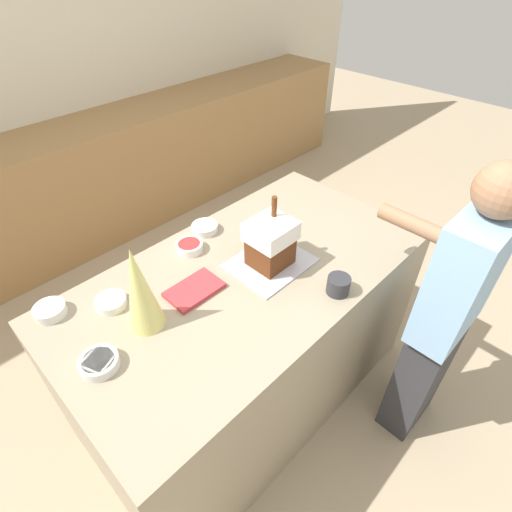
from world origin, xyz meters
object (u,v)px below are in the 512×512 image
Objects in this scene: mug at (338,285)px; person at (444,318)px; candy_bowl_near_tray_left at (189,246)px; candy_bowl_far_right at (99,362)px; cookbook at (194,290)px; baking_tray at (270,263)px; decorative_tree at (139,289)px; gingerbread_house at (271,242)px; candy_bowl_near_tray_right at (205,228)px; candy_bowl_center_rear at (111,302)px; candy_bowl_beside_tree at (50,310)px.

mug is 0.51m from person.
candy_bowl_near_tray_left is 0.70m from candy_bowl_far_right.
cookbook is at bearing -124.18° from candy_bowl_near_tray_left.
decorative_tree is at bearing 170.42° from baking_tray.
candy_bowl_far_right is at bearing -167.95° from decorative_tree.
baking_tray is 0.63m from decorative_tree.
gingerbread_house reaches higher than baking_tray.
candy_bowl_near_tray_right is 0.44m from cookbook.
baking_tray is at bearing 101.82° from mug.
mug is at bearing -22.94° from candy_bowl_far_right.
candy_bowl_center_rear is (-0.65, 0.29, -0.11)m from gingerbread_house.
gingerbread_house is 2.54× the size of candy_bowl_beside_tree.
candy_bowl_center_rear is 0.95× the size of candy_bowl_near_tray_right.
candy_bowl_center_rear is at bearing 52.48° from candy_bowl_far_right.
decorative_tree is 0.30m from cookbook.
gingerbread_house is 0.95m from candy_bowl_beside_tree.
candy_bowl_near_tray_right is at bearing 11.67° from candy_bowl_center_rear.
decorative_tree is at bearing -148.60° from candy_bowl_near_tray_left.
baking_tray is 0.34m from mug.
baking_tray is at bearing -60.21° from candy_bowl_near_tray_left.
mug is at bearing -81.18° from candy_bowl_near_tray_right.
person is (0.38, -0.70, -0.13)m from baking_tray.
candy_bowl_beside_tree is 0.65m from candy_bowl_near_tray_left.
candy_bowl_near_tray_left is at bearing 7.25° from candy_bowl_center_rear.
mug is (0.07, -0.33, -0.09)m from gingerbread_house.
candy_bowl_beside_tree is (-0.25, 0.32, -0.16)m from decorative_tree.
candy_bowl_far_right is 1.43m from person.
candy_bowl_beside_tree is 0.80m from candy_bowl_near_tray_right.
candy_bowl_near_tray_right is (-0.05, 0.41, -0.11)m from gingerbread_house.
mug is at bearing -40.67° from candy_bowl_center_rear.
candy_bowl_center_rear is at bearing 136.09° from person.
mug is (0.07, -0.33, 0.04)m from baking_tray.
mug is (0.67, -0.43, -0.15)m from decorative_tree.
person is at bearing -50.26° from mug.
mug reaches higher than candy_bowl_beside_tree.
candy_bowl_near_tray_left is 0.29m from cookbook.
gingerbread_house is 0.41m from candy_bowl_near_tray_left.
baking_tray is at bearing -9.58° from decorative_tree.
mug is (0.27, -0.68, 0.02)m from candy_bowl_near_tray_left.
person is (0.31, -0.37, -0.16)m from mug.
gingerbread_house is at bearing -23.84° from candy_bowl_center_rear.
gingerbread_house is 1.36× the size of cookbook.
baking_tray is 0.23× the size of person.
candy_bowl_far_right is at bearing -155.30° from candy_bowl_near_tray_right.
person is at bearing -39.45° from decorative_tree.
candy_bowl_near_tray_right is at bearing 24.70° from candy_bowl_far_right.
gingerbread_house is 0.35m from mug.
decorative_tree is at bearing 170.45° from gingerbread_house.
decorative_tree is 3.80× the size of mug.
decorative_tree is 2.68× the size of candy_bowl_far_right.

